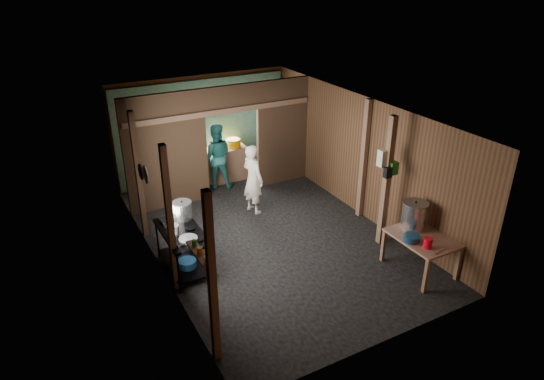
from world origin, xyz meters
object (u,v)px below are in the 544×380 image
yellow_tub (233,143)px  cook (253,179)px  stove_pot_large (182,211)px  pink_bucket (428,243)px  prep_table (420,253)px  gas_range (183,250)px  stock_pot (414,216)px

yellow_tub → cook: 1.93m
cook → stove_pot_large: bearing=103.6°
stove_pot_large → pink_bucket: bearing=-39.0°
prep_table → yellow_tub: bearing=103.1°
stove_pot_large → cook: (1.92, 1.01, -0.18)m
gas_range → pink_bucket: pink_bucket is taller
stove_pot_large → stock_pot: size_ratio=0.68×
gas_range → pink_bucket: (3.53, -2.31, 0.37)m
stove_pot_large → pink_bucket: stove_pot_large is taller
stock_pot → stove_pot_large: bearing=149.9°
prep_table → yellow_tub: yellow_tub is taller
stove_pot_large → yellow_tub: 3.70m
prep_table → cook: size_ratio=0.74×
prep_table → stock_pot: bearing=76.6°
stock_pot → yellow_tub: 5.16m
prep_table → yellow_tub: 5.50m
stock_pot → cook: 3.54m
pink_bucket → yellow_tub: (-1.06, 5.61, 0.18)m
stove_pot_large → cook: cook is taller
stock_pot → gas_range: bearing=156.1°
cook → yellow_tub: bearing=-25.4°
gas_range → stock_pot: 4.18m
stove_pot_large → yellow_tub: size_ratio=0.97×
stock_pot → yellow_tub: size_ratio=1.43×
gas_range → stove_pot_large: 0.72m
gas_range → yellow_tub: bearing=53.2°
pink_bucket → cook: size_ratio=0.12×
yellow_tub → stove_pot_large: bearing=-128.6°
pink_bucket → yellow_tub: bearing=100.7°
gas_range → cook: size_ratio=0.87×
prep_table → cook: (-1.62, 3.44, 0.44)m
gas_range → prep_table: gas_range is taller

